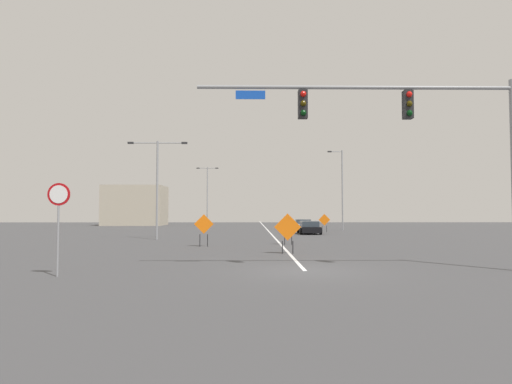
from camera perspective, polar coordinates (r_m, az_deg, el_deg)
ground at (r=16.32m, az=6.42°, el=-10.19°), size 145.22×145.22×0.00m
road_centre_stripe at (r=56.47m, az=1.32°, el=-4.77°), size 0.16×80.68×0.01m
traffic_signal_assembly at (r=17.40m, az=19.31°, el=8.38°), size 11.86×0.44×7.11m
stop_sign at (r=16.13m, az=-24.33°, el=-2.25°), size 0.76×0.07×3.13m
street_lamp_near_left at (r=51.40m, az=11.06°, el=0.69°), size 1.76×0.24×9.26m
street_lamp_mid_right at (r=35.01m, az=-12.74°, el=1.60°), size 4.64×0.24×7.70m
street_lamp_near_right at (r=66.27m, az=-6.36°, el=0.06°), size 3.29×0.24×8.88m
construction_sign_median_far at (r=22.66m, az=4.13°, el=-4.78°), size 1.40×0.10×2.07m
construction_sign_right_lane at (r=46.75m, az=8.90°, el=-3.71°), size 1.23×0.10×1.92m
construction_sign_right_shoulder at (r=28.89m, az=4.20°, el=-4.32°), size 1.19×0.20×2.00m
construction_sign_median_near at (r=27.46m, az=-6.81°, el=-4.40°), size 1.20×0.27×2.01m
car_white_approaching at (r=51.83m, az=6.11°, el=-4.29°), size 2.23×3.97×1.26m
car_black_mid at (r=43.05m, az=6.93°, el=-4.64°), size 2.09×4.31×1.25m
roadside_building_west at (r=72.21m, az=-15.42°, el=-1.71°), size 9.14×7.05×6.26m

